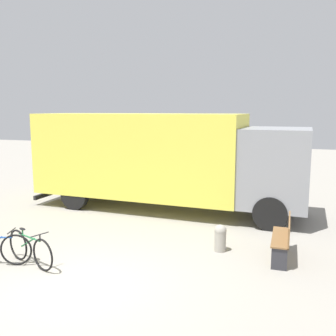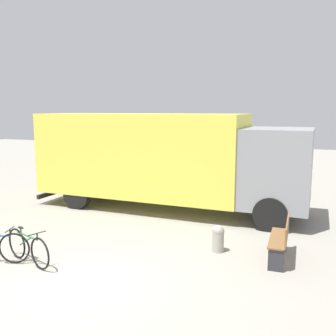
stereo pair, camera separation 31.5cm
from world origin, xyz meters
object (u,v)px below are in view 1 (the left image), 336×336
park_bench (284,237)px  bicycle_middle (30,249)px  delivery_truck (162,157)px  bollard_near_bench (220,237)px

park_bench → bicycle_middle: park_bench is taller
park_bench → delivery_truck: bearing=51.3°
delivery_truck → bollard_near_bench: (2.70, -3.40, -1.51)m
park_bench → bollard_near_bench: (-1.52, 0.00, -0.17)m
park_bench → bollard_near_bench: park_bench is taller
delivery_truck → bollard_near_bench: size_ratio=14.09×
bicycle_middle → bollard_near_bench: size_ratio=2.40×
delivery_truck → bollard_near_bench: bearing=-49.2°
bollard_near_bench → park_bench: bearing=-0.0°
park_bench → bollard_near_bench: 1.53m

